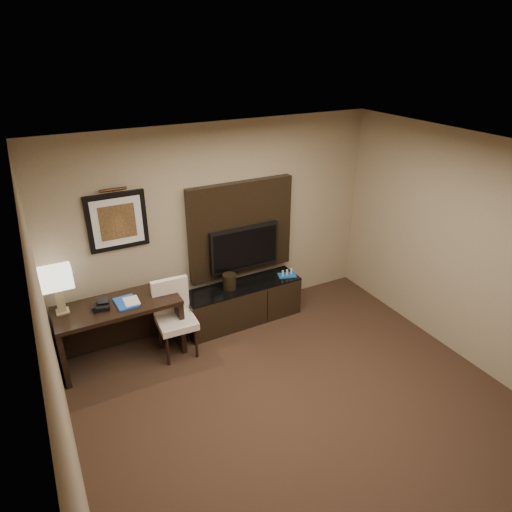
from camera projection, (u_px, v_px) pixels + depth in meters
floor at (320, 429)px, 4.67m from camera, size 4.50×5.00×0.01m
ceiling at (342, 170)px, 3.49m from camera, size 4.50×5.00×0.01m
wall_back at (219, 225)px, 6.07m from camera, size 4.50×0.01×2.70m
wall_left at (62, 402)px, 3.14m from camera, size 0.01×5.00×2.70m
wall_right at (497, 265)px, 5.01m from camera, size 0.01×5.00×2.70m
desk at (121, 331)px, 5.54m from camera, size 1.45×0.63×0.77m
credenza at (243, 303)px, 6.33m from camera, size 1.65×0.49×0.56m
tv_wall_panel at (241, 228)px, 6.18m from camera, size 1.50×0.12×1.30m
tv at (244, 248)px, 6.21m from camera, size 1.00×0.08×0.60m
artwork at (117, 221)px, 5.38m from camera, size 0.70×0.04×0.70m
picture_light at (113, 190)px, 5.17m from camera, size 0.04×0.04×0.30m
desk_chair at (176, 321)px, 5.58m from camera, size 0.47×0.54×0.94m
table_lamp at (59, 293)px, 5.11m from camera, size 0.36×0.26×0.52m
desk_phone at (101, 305)px, 5.27m from camera, size 0.22×0.20×0.09m
blue_folder at (126, 303)px, 5.39m from camera, size 0.26×0.33×0.02m
book at (123, 296)px, 5.32m from camera, size 0.17×0.02×0.23m
ice_bucket at (229, 281)px, 6.09m from camera, size 0.24×0.24×0.21m
minibar_tray at (287, 273)px, 6.43m from camera, size 0.28×0.21×0.09m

